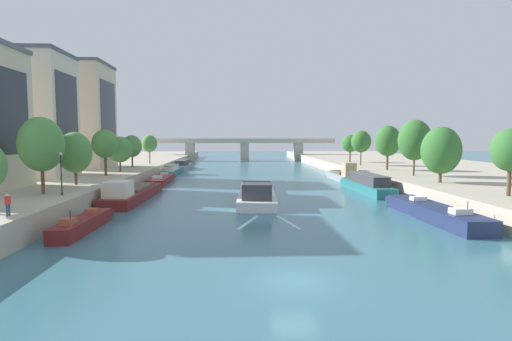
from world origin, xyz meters
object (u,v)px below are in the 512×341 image
(moored_boat_left_downstream, at_px, (161,180))
(lamppost_left_bank, at_px, (61,172))
(tree_right_nearest, at_px, (511,150))
(tree_right_end_of_row, at_px, (441,150))
(person_on_quay, at_px, (8,203))
(moored_boat_left_upstream, at_px, (83,223))
(tree_left_nearest, at_px, (105,144))
(tree_left_second, at_px, (132,146))
(tree_left_third, at_px, (41,144))
(tree_left_midway, at_px, (120,149))
(moored_boat_right_gap_after, at_px, (343,175))
(moored_boat_left_near, at_px, (183,165))
(tree_left_by_lamp, at_px, (75,153))
(tree_right_second, at_px, (415,140))
(bridge_far, at_px, (245,147))
(moored_boat_right_upstream, at_px, (367,184))
(tree_right_distant, at_px, (361,142))
(moored_boat_right_far, at_px, (433,212))
(tree_right_far, at_px, (388,141))
(moored_boat_left_gap_after, at_px, (132,193))
(moored_boat_left_midway, at_px, (172,170))
(barge_midriver, at_px, (257,192))
(tree_right_midway, at_px, (350,143))
(tree_left_far, at_px, (149,144))

(moored_boat_left_downstream, relative_size, lamppost_left_bank, 3.42)
(moored_boat_left_downstream, distance_m, tree_right_nearest, 50.34)
(tree_right_end_of_row, xyz_separation_m, person_on_quay, (-41.67, -18.76, -3.07))
(moored_boat_left_upstream, relative_size, tree_left_nearest, 1.48)
(tree_left_second, height_order, person_on_quay, tree_left_second)
(tree_left_third, xyz_separation_m, tree_left_midway, (-0.03, 26.42, -1.29))
(tree_left_nearest, bearing_deg, moored_boat_right_gap_after, 15.31)
(tree_left_third, relative_size, tree_left_second, 1.26)
(moored_boat_left_near, distance_m, tree_left_second, 23.62)
(tree_left_third, xyz_separation_m, tree_left_by_lamp, (-0.00, 8.04, -1.11))
(tree_right_second, xyz_separation_m, person_on_quay, (-42.37, -27.50, -4.29))
(tree_left_nearest, distance_m, bridge_far, 76.12)
(moored_boat_left_near, distance_m, tree_right_second, 57.23)
(moored_boat_right_upstream, relative_size, bridge_far, 0.26)
(tree_right_end_of_row, bearing_deg, moored_boat_left_downstream, 152.03)
(tree_right_end_of_row, bearing_deg, tree_left_second, 148.07)
(tree_left_nearest, relative_size, tree_right_end_of_row, 0.98)
(moored_boat_left_upstream, distance_m, moored_boat_right_upstream, 38.07)
(moored_boat_left_upstream, relative_size, moored_boat_left_downstream, 0.70)
(moored_boat_right_gap_after, height_order, tree_right_distant, tree_right_distant)
(moored_boat_right_gap_after, xyz_separation_m, tree_left_by_lamp, (-38.27, -21.55, 4.95))
(moored_boat_right_far, bearing_deg, tree_right_far, 76.14)
(tree_right_second, height_order, lamppost_left_bank, tree_right_second)
(moored_boat_left_gap_after, distance_m, tree_left_by_lamp, 8.12)
(tree_left_by_lamp, xyz_separation_m, bridge_far, (22.16, 83.84, -1.26))
(moored_boat_left_midway, height_order, tree_left_third, tree_left_third)
(tree_right_end_of_row, bearing_deg, moored_boat_left_gap_after, 178.29)
(moored_boat_left_gap_after, bearing_deg, moored_boat_left_upstream, -89.79)
(barge_midriver, xyz_separation_m, moored_boat_left_downstream, (-15.30, 18.38, -0.25))
(tree_right_nearest, bearing_deg, person_on_quay, -170.02)
(tree_left_by_lamp, relative_size, tree_left_second, 1.03)
(tree_left_midway, bearing_deg, tree_left_nearest, -90.09)
(moored_boat_left_downstream, xyz_separation_m, moored_boat_right_upstream, (31.28, -13.03, 0.53))
(moored_boat_left_midway, bearing_deg, moored_boat_right_far, -55.59)
(tree_right_far, bearing_deg, tree_left_third, -149.21)
(moored_boat_left_downstream, height_order, tree_right_midway, tree_right_midway)
(bridge_far, bearing_deg, moored_boat_left_gap_after, -100.80)
(moored_boat_right_upstream, bearing_deg, barge_midriver, -161.48)
(moored_boat_right_gap_after, relative_size, tree_right_midway, 2.14)
(barge_midriver, bearing_deg, moored_boat_left_upstream, -133.29)
(moored_boat_left_downstream, xyz_separation_m, tree_right_second, (38.77, -11.48, 6.79))
(bridge_far, distance_m, person_on_quay, 104.78)
(barge_midriver, height_order, tree_left_by_lamp, tree_left_by_lamp)
(moored_boat_left_upstream, distance_m, tree_left_midway, 34.20)
(moored_boat_right_upstream, xyz_separation_m, moored_boat_right_gap_after, (0.59, 14.72, -0.10))
(moored_boat_right_upstream, distance_m, tree_left_by_lamp, 38.61)
(tree_right_far, relative_size, tree_right_midway, 1.23)
(moored_boat_left_gap_after, distance_m, moored_boat_right_gap_after, 38.12)
(tree_left_by_lamp, bearing_deg, tree_left_midway, 90.10)
(moored_boat_left_upstream, bearing_deg, tree_left_far, 96.21)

